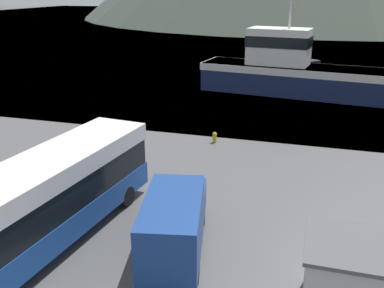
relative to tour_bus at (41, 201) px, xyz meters
The scene contains 8 objects.
water_surface 133.73m from the tour_bus, 90.33° to the left, with size 240.00×240.00×0.00m, color #475B6B.
tour_bus is the anchor object (origin of this frame).
delivery_van 4.84m from the tour_bus, 10.51° to the left, with size 3.07×6.17×2.46m.
fishing_boat 28.17m from the tour_bus, 75.93° to the left, with size 17.11×6.36×12.68m.
storage_bin 4.54m from the tour_bus, 142.21° to the left, with size 1.35×1.50×1.36m.
dock_kiosk 10.43m from the tour_bus, ahead, with size 2.52×2.58×2.40m.
small_boat 42.31m from the tour_bus, 80.96° to the left, with size 5.41×4.87×0.99m.
mooring_bollard 13.32m from the tour_bus, 75.45° to the left, with size 0.29×0.29×0.64m.
Camera 1 is at (9.76, -4.19, 9.05)m, focal length 40.00 mm.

